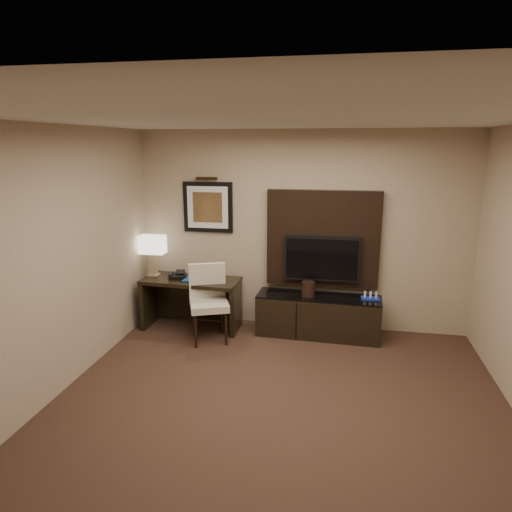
% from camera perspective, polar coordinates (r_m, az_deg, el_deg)
% --- Properties ---
extents(floor, '(4.50, 5.00, 0.01)m').
position_cam_1_polar(floor, '(4.43, 2.08, -20.71)').
color(floor, '#362018').
rests_on(floor, ground).
extents(ceiling, '(4.50, 5.00, 0.01)m').
position_cam_1_polar(ceiling, '(3.65, 2.46, 16.87)').
color(ceiling, silver).
rests_on(ceiling, wall_back).
extents(wall_back, '(4.50, 0.01, 2.70)m').
position_cam_1_polar(wall_back, '(6.24, 5.65, 3.09)').
color(wall_back, tan).
rests_on(wall_back, floor).
extents(wall_left, '(0.01, 5.00, 2.70)m').
position_cam_1_polar(wall_left, '(4.70, -26.03, -1.84)').
color(wall_left, tan).
rests_on(wall_left, floor).
extents(desk, '(1.35, 0.64, 0.71)m').
position_cam_1_polar(desk, '(6.42, -8.04, -5.88)').
color(desk, black).
rests_on(desk, floor).
extents(credenza, '(1.64, 0.51, 0.56)m').
position_cam_1_polar(credenza, '(6.18, 7.76, -7.42)').
color(credenza, black).
rests_on(credenza, floor).
extents(tv_wall_panel, '(1.50, 0.12, 1.30)m').
position_cam_1_polar(tv_wall_panel, '(6.18, 8.35, 2.15)').
color(tv_wall_panel, black).
rests_on(tv_wall_panel, wall_back).
extents(tv, '(1.00, 0.08, 0.60)m').
position_cam_1_polar(tv, '(6.14, 8.23, -0.32)').
color(tv, black).
rests_on(tv, tv_wall_panel).
extents(artwork, '(0.70, 0.04, 0.70)m').
position_cam_1_polar(artwork, '(6.41, -6.01, 6.09)').
color(artwork, black).
rests_on(artwork, wall_back).
extents(picture_light, '(0.04, 0.04, 0.30)m').
position_cam_1_polar(picture_light, '(6.34, -6.21, 9.63)').
color(picture_light, '#3E2A13').
rests_on(picture_light, wall_back).
extents(desk_chair, '(0.65, 0.69, 1.00)m').
position_cam_1_polar(desk_chair, '(5.93, -5.89, -6.00)').
color(desk_chair, beige).
rests_on(desk_chair, floor).
extents(table_lamp, '(0.37, 0.23, 0.58)m').
position_cam_1_polar(table_lamp, '(6.51, -12.76, 0.07)').
color(table_lamp, '#9A8360').
rests_on(table_lamp, desk).
extents(desk_phone, '(0.24, 0.22, 0.11)m').
position_cam_1_polar(desk_phone, '(6.35, -9.79, -2.32)').
color(desk_phone, black).
rests_on(desk_phone, desk).
extents(blue_folder, '(0.26, 0.33, 0.02)m').
position_cam_1_polar(blue_folder, '(6.28, -7.74, -2.84)').
color(blue_folder, '#174097').
rests_on(blue_folder, desk).
extents(book, '(0.17, 0.07, 0.23)m').
position_cam_1_polar(book, '(6.22, -7.44, -1.99)').
color(book, tan).
rests_on(book, desk).
extents(ice_bucket, '(0.19, 0.19, 0.19)m').
position_cam_1_polar(ice_bucket, '(6.03, 6.56, -4.12)').
color(ice_bucket, black).
rests_on(ice_bucket, credenza).
extents(minibar_tray, '(0.24, 0.15, 0.08)m').
position_cam_1_polar(minibar_tray, '(6.08, 14.12, -4.87)').
color(minibar_tray, '#172798').
rests_on(minibar_tray, credenza).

